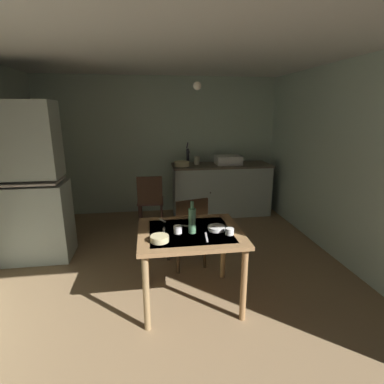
# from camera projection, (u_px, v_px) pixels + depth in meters

# --- Properties ---
(ground_plane) EXTENTS (5.32, 5.32, 0.00)m
(ground_plane) POSITION_uv_depth(u_px,v_px,m) (172.00, 268.00, 3.55)
(ground_plane) COLOR #8E714F
(wall_back) EXTENTS (4.26, 0.10, 2.40)m
(wall_back) POSITION_uv_depth(u_px,v_px,m) (161.00, 146.00, 5.34)
(wall_back) COLOR #B6CBB0
(wall_back) RESTS_ON ground
(wall_right) EXTENTS (0.10, 4.42, 2.40)m
(wall_right) POSITION_uv_depth(u_px,v_px,m) (348.00, 165.00, 3.53)
(wall_right) COLOR #B4C8B3
(wall_right) RESTS_ON ground
(ceiling_slab) EXTENTS (4.26, 4.42, 0.10)m
(ceiling_slab) POSITION_uv_depth(u_px,v_px,m) (167.00, 44.00, 2.90)
(ceiling_slab) COLOR silver
(hutch_cabinet) EXTENTS (0.82, 0.51, 1.94)m
(hutch_cabinet) POSITION_uv_depth(u_px,v_px,m) (30.00, 189.00, 3.57)
(hutch_cabinet) COLOR #A9B4A8
(hutch_cabinet) RESTS_ON ground
(counter_cabinet) EXTENTS (1.73, 0.64, 0.91)m
(counter_cabinet) POSITION_uv_depth(u_px,v_px,m) (221.00, 189.00, 5.33)
(counter_cabinet) COLOR #A9B4A8
(counter_cabinet) RESTS_ON ground
(sink_basin) EXTENTS (0.44, 0.34, 0.15)m
(sink_basin) POSITION_uv_depth(u_px,v_px,m) (228.00, 160.00, 5.21)
(sink_basin) COLOR white
(sink_basin) RESTS_ON counter_cabinet
(hand_pump) EXTENTS (0.05, 0.27, 0.39)m
(hand_pump) POSITION_uv_depth(u_px,v_px,m) (188.00, 155.00, 5.13)
(hand_pump) COLOR #232328
(hand_pump) RESTS_ON counter_cabinet
(mixing_bowl_counter) EXTENTS (0.26, 0.26, 0.08)m
(mixing_bowl_counter) POSITION_uv_depth(u_px,v_px,m) (182.00, 164.00, 5.06)
(mixing_bowl_counter) COLOR beige
(mixing_bowl_counter) RESTS_ON counter_cabinet
(stoneware_crock) EXTENTS (0.10, 0.10, 0.14)m
(stoneware_crock) POSITION_uv_depth(u_px,v_px,m) (197.00, 161.00, 5.19)
(stoneware_crock) COLOR beige
(stoneware_crock) RESTS_ON counter_cabinet
(dining_table) EXTENTS (0.97, 0.84, 0.74)m
(dining_table) POSITION_uv_depth(u_px,v_px,m) (190.00, 241.00, 2.79)
(dining_table) COLOR #966F45
(dining_table) RESTS_ON ground
(chair_far_side) EXTENTS (0.49, 0.49, 0.87)m
(chair_far_side) POSITION_uv_depth(u_px,v_px,m) (188.00, 230.00, 3.47)
(chair_far_side) COLOR #3C2A17
(chair_far_side) RESTS_ON ground
(chair_by_counter) EXTENTS (0.42, 0.42, 0.87)m
(chair_by_counter) POSITION_uv_depth(u_px,v_px,m) (150.00, 200.00, 4.65)
(chair_by_counter) COLOR #3C231C
(chair_by_counter) RESTS_ON ground
(serving_bowl_wide) EXTENTS (0.16, 0.16, 0.04)m
(serving_bowl_wide) POSITION_uv_depth(u_px,v_px,m) (216.00, 228.00, 2.78)
(serving_bowl_wide) COLOR white
(serving_bowl_wide) RESTS_ON dining_table
(soup_bowl_small) EXTENTS (0.16, 0.16, 0.05)m
(soup_bowl_small) POSITION_uv_depth(u_px,v_px,m) (160.00, 239.00, 2.54)
(soup_bowl_small) COLOR beige
(soup_bowl_small) RESTS_ON dining_table
(teacup_mint) EXTENTS (0.08, 0.08, 0.07)m
(teacup_mint) POSITION_uv_depth(u_px,v_px,m) (178.00, 230.00, 2.71)
(teacup_mint) COLOR white
(teacup_mint) RESTS_ON dining_table
(mug_dark) EXTENTS (0.08, 0.08, 0.06)m
(mug_dark) POSITION_uv_depth(u_px,v_px,m) (230.00, 231.00, 2.68)
(mug_dark) COLOR white
(mug_dark) RESTS_ON dining_table
(glass_bottle) EXTENTS (0.07, 0.07, 0.30)m
(glass_bottle) POSITION_uv_depth(u_px,v_px,m) (192.00, 220.00, 2.69)
(glass_bottle) COLOR #4C7F56
(glass_bottle) RESTS_ON dining_table
(table_knife) EXTENTS (0.04, 0.20, 0.00)m
(table_knife) POSITION_uv_depth(u_px,v_px,m) (207.00, 237.00, 2.62)
(table_knife) COLOR silver
(table_knife) RESTS_ON dining_table
(teaspoon_near_bowl) EXTENTS (0.07, 0.12, 0.00)m
(teaspoon_near_bowl) POSITION_uv_depth(u_px,v_px,m) (162.00, 220.00, 3.03)
(teaspoon_near_bowl) COLOR beige
(teaspoon_near_bowl) RESTS_ON dining_table
(teaspoon_by_cup) EXTENTS (0.03, 0.15, 0.00)m
(teaspoon_by_cup) POSITION_uv_depth(u_px,v_px,m) (164.00, 230.00, 2.77)
(teaspoon_by_cup) COLOR beige
(teaspoon_by_cup) RESTS_ON dining_table
(serving_spoon) EXTENTS (0.13, 0.05, 0.00)m
(serving_spoon) POSITION_uv_depth(u_px,v_px,m) (186.00, 226.00, 2.88)
(serving_spoon) COLOR beige
(serving_spoon) RESTS_ON dining_table
(pendant_bulb) EXTENTS (0.08, 0.08, 0.08)m
(pendant_bulb) POSITION_uv_depth(u_px,v_px,m) (197.00, 86.00, 2.89)
(pendant_bulb) COLOR #F9EFCC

